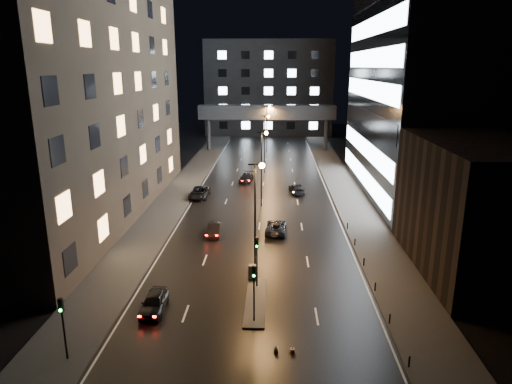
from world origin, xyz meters
The scene contains 26 objects.
ground centered at (0.00, 40.00, 0.00)m, with size 160.00×160.00×0.00m, color black.
sidewalk_left centered at (-12.50, 35.00, 0.07)m, with size 5.00×110.00×0.15m, color #383533.
sidewalk_right centered at (12.50, 35.00, 0.07)m, with size 5.00×110.00×0.15m, color #383533.
building_left centered at (-22.50, 24.00, 20.00)m, with size 15.00×48.00×40.00m, color #2D2319.
building_right_low centered at (20.00, 9.00, 6.00)m, with size 10.00×18.00×12.00m, color black.
building_right_glass centered at (25.00, 36.00, 22.50)m, with size 20.00×36.00×45.00m, color black.
building_far centered at (0.00, 98.00, 12.50)m, with size 34.00×14.00×25.00m, color #333335.
skybridge centered at (0.00, 70.00, 8.34)m, with size 30.00×3.00×10.00m.
median_island centered at (0.30, 2.00, 0.07)m, with size 1.60×8.00×0.15m, color #383533.
traffic_signal_near centered at (0.30, 4.49, 3.09)m, with size 0.28×0.34×4.40m.
traffic_signal_far centered at (0.30, -1.01, 3.09)m, with size 0.28×0.34×4.40m.
traffic_signal_corner centered at (-11.50, -6.01, 2.94)m, with size 0.28×0.34×4.40m.
bollard_row centered at (10.20, 6.50, 0.45)m, with size 0.12×25.12×0.90m.
streetlight_near centered at (0.16, 8.00, 6.50)m, with size 1.45×0.50×10.15m.
streetlight_mid_a centered at (0.16, 28.00, 6.50)m, with size 1.45×0.50×10.15m.
streetlight_mid_b centered at (0.16, 48.00, 6.50)m, with size 1.45×0.50×10.15m.
streetlight_far centered at (0.16, 68.00, 6.50)m, with size 1.45×0.50×10.15m.
car_away_a centered at (-7.47, 0.35, 0.73)m, with size 1.72×4.26×1.45m, color black.
car_away_b centered at (-4.98, 16.92, 0.66)m, with size 1.40×4.00×1.32m, color black.
car_away_c centered at (-9.00, 31.70, 0.75)m, with size 2.50×5.41×1.50m, color black.
car_away_d centered at (-2.82, 41.18, 0.69)m, with size 1.93×4.75×1.38m, color black.
car_toward_a centered at (1.96, 17.96, 0.67)m, with size 2.22×4.82×1.34m, color black.
car_toward_b centered at (5.07, 34.80, 0.69)m, with size 1.92×4.73×1.37m, color black.
utility_cabinet centered at (-0.10, 5.70, 0.83)m, with size 0.72×0.49×1.36m, color #4F4F51.
cone_a centered at (3.00, -4.65, 0.25)m, with size 0.40×0.40×0.49m, color #F4500C.
cone_b centered at (1.92, -4.65, 0.28)m, with size 0.34×0.34×0.56m, color orange.
Camera 1 is at (1.65, -30.88, 18.28)m, focal length 32.00 mm.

